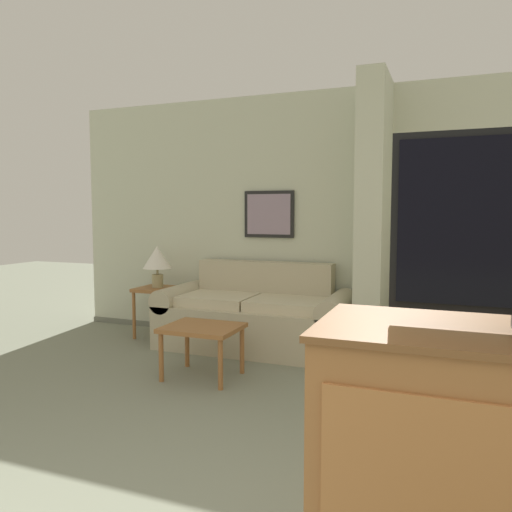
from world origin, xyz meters
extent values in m
cube|color=beige|center=(0.00, 4.30, 1.30)|extent=(6.53, 0.12, 2.60)
cube|color=slate|center=(0.00, 4.23, 0.03)|extent=(6.53, 0.02, 0.06)
cube|color=black|center=(-0.93, 4.22, 1.34)|extent=(0.55, 0.02, 0.50)
cube|color=gray|center=(-0.93, 4.21, 1.34)|extent=(0.48, 0.01, 0.43)
cube|color=beige|center=(0.21, 3.90, 1.30)|extent=(0.24, 0.69, 2.60)
cube|color=#B7AD8E|center=(-0.93, 3.78, 0.22)|extent=(1.46, 0.84, 0.43)
cube|color=#B7AD8E|center=(-0.93, 4.10, 0.64)|extent=(1.46, 0.20, 0.42)
cube|color=#B7AD8E|center=(-1.76, 3.78, 0.22)|extent=(0.22, 0.84, 0.43)
cylinder|color=#B7AD8E|center=(-1.76, 3.78, 0.48)|extent=(0.24, 0.84, 0.24)
cube|color=#B7AD8E|center=(-0.09, 3.78, 0.22)|extent=(0.22, 0.84, 0.43)
cylinder|color=#B7AD8E|center=(-0.09, 3.78, 0.48)|extent=(0.24, 0.84, 0.24)
cube|color=beige|center=(-1.29, 3.73, 0.48)|extent=(0.71, 0.60, 0.10)
cube|color=beige|center=(-0.56, 3.73, 0.48)|extent=(0.71, 0.60, 0.10)
cube|color=#996033|center=(-1.00, 2.81, 0.42)|extent=(0.61, 0.51, 0.04)
cylinder|color=#996033|center=(-1.26, 2.60, 0.20)|extent=(0.04, 0.04, 0.40)
cylinder|color=#996033|center=(-0.74, 2.60, 0.20)|extent=(0.04, 0.04, 0.40)
cylinder|color=#996033|center=(-1.26, 3.03, 0.20)|extent=(0.04, 0.04, 0.40)
cylinder|color=#996033|center=(-0.74, 3.03, 0.20)|extent=(0.04, 0.04, 0.40)
cube|color=#996033|center=(-2.09, 3.86, 0.53)|extent=(0.43, 0.43, 0.04)
cylinder|color=#996033|center=(-2.28, 3.67, 0.25)|extent=(0.04, 0.04, 0.51)
cylinder|color=#996033|center=(-1.91, 3.67, 0.25)|extent=(0.04, 0.04, 0.51)
cylinder|color=#996033|center=(-2.28, 4.05, 0.25)|extent=(0.04, 0.04, 0.51)
cylinder|color=#996033|center=(-1.91, 4.05, 0.25)|extent=(0.04, 0.04, 0.51)
cylinder|color=tan|center=(-2.09, 3.86, 0.62)|extent=(0.12, 0.12, 0.14)
cylinder|color=tan|center=(-2.09, 3.86, 0.72)|extent=(0.02, 0.02, 0.07)
cone|color=white|center=(-2.09, 3.86, 0.88)|extent=(0.31, 0.31, 0.24)
camera|label=1|loc=(0.88, -0.78, 1.36)|focal=35.00mm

